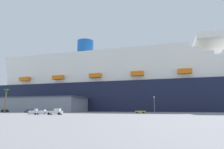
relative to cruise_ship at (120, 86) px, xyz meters
name	(u,v)px	position (x,y,z in m)	size (l,w,h in m)	color
ground_plane	(97,112)	(-8.96, -30.25, -18.10)	(600.00, 600.00, 0.00)	gray
cruise_ship	(120,86)	(0.00, 0.00, 0.00)	(244.66, 54.28, 61.08)	#191E38
terminal_building	(45,104)	(-44.15, -27.35, -13.49)	(52.70, 28.24, 9.18)	gray
pickup_truck	(55,112)	(-10.64, -77.39, -17.06)	(5.77, 2.72, 2.20)	white
small_boat_on_trailer	(39,112)	(-16.68, -77.99, -17.14)	(8.16, 2.45, 2.15)	#595960
palm_tree	(6,94)	(-47.58, -58.19, -8.96)	(2.87, 2.88, 11.85)	brown
street_lamp	(154,102)	(24.03, -60.43, -13.42)	(0.56, 0.56, 7.08)	slate
parked_car_black_coupe	(4,111)	(-55.87, -48.67, -17.27)	(4.88, 2.37, 1.58)	black
parked_car_blue_suv	(29,111)	(-37.03, -53.89, -17.27)	(4.89, 2.51, 1.58)	#264C99
parked_car_yellow_taxi	(140,111)	(17.60, -48.79, -17.27)	(4.96, 2.74, 1.58)	yellow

